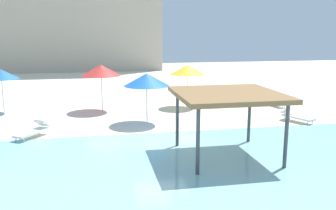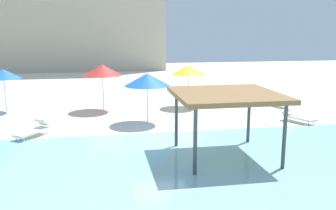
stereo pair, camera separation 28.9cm
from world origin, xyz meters
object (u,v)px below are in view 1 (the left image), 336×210
(beach_umbrella_blue_3, at_px, (1,74))
(lounge_chair_0, at_px, (273,101))
(beach_umbrella_blue_1, at_px, (147,80))
(beach_umbrella_yellow_0, at_px, (187,70))
(beach_umbrella_red_2, at_px, (101,70))
(lounge_chair_4, at_px, (34,130))
(shade_pavilion, at_px, (228,97))
(lounge_chair_3, at_px, (296,116))

(beach_umbrella_blue_3, bearing_deg, lounge_chair_0, -3.88)
(beach_umbrella_blue_1, bearing_deg, lounge_chair_0, 19.13)
(beach_umbrella_yellow_0, height_order, beach_umbrella_red_2, beach_umbrella_red_2)
(beach_umbrella_red_2, relative_size, beach_umbrella_blue_3, 1.09)
(lounge_chair_0, bearing_deg, lounge_chair_4, -83.97)
(beach_umbrella_yellow_0, distance_m, lounge_chair_0, 6.19)
(shade_pavilion, height_order, lounge_chair_0, shade_pavilion)
(beach_umbrella_red_2, relative_size, lounge_chair_3, 1.46)
(beach_umbrella_yellow_0, height_order, beach_umbrella_blue_1, beach_umbrella_yellow_0)
(beach_umbrella_yellow_0, height_order, lounge_chair_4, beach_umbrella_yellow_0)
(shade_pavilion, xyz_separation_m, lounge_chair_3, (5.76, 4.78, -2.10))
(beach_umbrella_blue_1, bearing_deg, beach_umbrella_red_2, 122.15)
(beach_umbrella_blue_1, relative_size, beach_umbrella_red_2, 0.94)
(beach_umbrella_red_2, relative_size, lounge_chair_0, 1.45)
(lounge_chair_3, bearing_deg, lounge_chair_4, -113.63)
(beach_umbrella_yellow_0, height_order, beach_umbrella_blue_3, beach_umbrella_yellow_0)
(beach_umbrella_blue_1, distance_m, lounge_chair_4, 6.21)
(beach_umbrella_yellow_0, xyz_separation_m, beach_umbrella_red_2, (-5.50, -0.07, 0.09))
(lounge_chair_4, bearing_deg, shade_pavilion, 95.47)
(beach_umbrella_red_2, xyz_separation_m, lounge_chair_0, (11.28, -0.59, -2.20))
(shade_pavilion, distance_m, beach_umbrella_yellow_0, 9.84)
(shade_pavilion, xyz_separation_m, beach_umbrella_yellow_0, (0.82, 9.80, 0.01))
(lounge_chair_0, bearing_deg, shade_pavilion, -48.07)
(lounge_chair_4, bearing_deg, lounge_chair_3, 125.90)
(beach_umbrella_yellow_0, bearing_deg, beach_umbrella_blue_1, -130.06)
(beach_umbrella_red_2, relative_size, lounge_chair_4, 1.51)
(beach_umbrella_yellow_0, height_order, lounge_chair_0, beach_umbrella_yellow_0)
(beach_umbrella_yellow_0, bearing_deg, beach_umbrella_blue_3, 177.50)
(lounge_chair_4, bearing_deg, beach_umbrella_blue_3, -121.99)
(beach_umbrella_red_2, distance_m, lounge_chair_0, 11.51)
(lounge_chair_0, relative_size, lounge_chair_4, 1.04)
(beach_umbrella_yellow_0, relative_size, lounge_chair_4, 1.45)
(lounge_chair_3, bearing_deg, beach_umbrella_blue_1, -124.25)
(shade_pavilion, distance_m, lounge_chair_0, 11.47)
(beach_umbrella_blue_3, bearing_deg, lounge_chair_3, -18.64)
(shade_pavilion, relative_size, beach_umbrella_yellow_0, 1.44)
(beach_umbrella_yellow_0, bearing_deg, lounge_chair_0, -6.58)
(beach_umbrella_yellow_0, distance_m, beach_umbrella_red_2, 5.50)
(beach_umbrella_blue_1, height_order, beach_umbrella_red_2, beach_umbrella_red_2)
(beach_umbrella_blue_1, xyz_separation_m, lounge_chair_0, (8.95, 3.10, -2.04))
(shade_pavilion, height_order, beach_umbrella_blue_1, beach_umbrella_blue_1)
(beach_umbrella_blue_3, distance_m, lounge_chair_3, 17.39)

